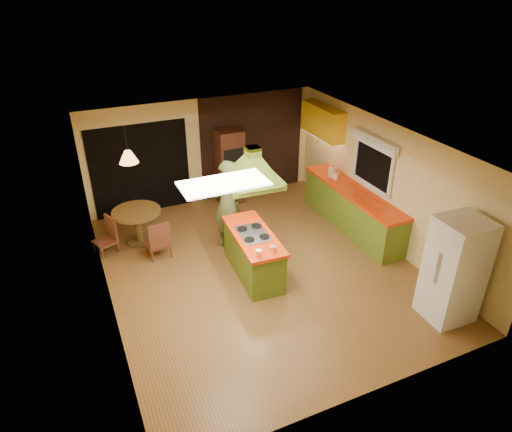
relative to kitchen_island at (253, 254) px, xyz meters
name	(u,v)px	position (x,y,z in m)	size (l,w,h in m)	color
ground	(260,268)	(0.18, 0.09, -0.43)	(6.50, 6.50, 0.00)	brown
room_walls	(260,210)	(0.18, 0.09, 0.82)	(5.50, 6.50, 6.50)	#F5E8B0
ceiling_plane	(261,144)	(0.18, 0.09, 2.07)	(6.50, 6.50, 0.00)	silver
brick_panel	(252,144)	(1.43, 3.32, 0.82)	(2.64, 0.03, 2.50)	#381E14
nook_opening	(141,170)	(-1.32, 3.32, 0.62)	(2.20, 0.03, 2.10)	black
right_counter	(352,209)	(2.63, 0.69, 0.03)	(0.62, 3.05, 0.92)	olive
upper_cabinets	(323,121)	(2.75, 2.29, 1.52)	(0.34, 1.40, 0.70)	yellow
window_right	(374,153)	(2.88, 0.49, 1.34)	(0.12, 1.35, 1.06)	black
fluor_panel	(224,183)	(-0.92, -1.11, 2.05)	(1.20, 0.60, 0.03)	white
kitchen_island	(253,254)	(0.00, 0.00, 0.00)	(0.79, 1.74, 0.87)	#536E1B
range_hood	(253,161)	(0.00, 0.00, 1.82)	(0.99, 0.74, 0.78)	#5E751D
man	(227,203)	(-0.05, 1.20, 0.48)	(0.67, 0.44, 1.83)	#545F32
refrigerator	(454,270)	(2.42, -2.35, 0.46)	(0.73, 0.69, 1.79)	white
wall_oven	(229,166)	(0.71, 3.04, 0.47)	(0.60, 0.61, 1.80)	#4C2518
dining_table	(137,220)	(-1.72, 1.98, 0.08)	(0.99, 0.99, 0.74)	brown
chair_left	(104,236)	(-2.42, 1.88, -0.07)	(0.40, 0.40, 0.74)	brown
chair_near	(157,237)	(-1.47, 1.33, -0.03)	(0.45, 0.45, 0.81)	brown
pendant_lamp	(128,157)	(-1.72, 1.98, 1.47)	(0.37, 0.37, 0.24)	#FF9E3F
canister_large	(332,172)	(2.58, 1.47, 0.60)	(0.16, 0.16, 0.24)	beige
canister_medium	(331,172)	(2.58, 1.53, 0.58)	(0.13, 0.13, 0.18)	#FCE7CB
canister_small	(336,176)	(2.58, 1.32, 0.57)	(0.12, 0.12, 0.16)	#F9EFC8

